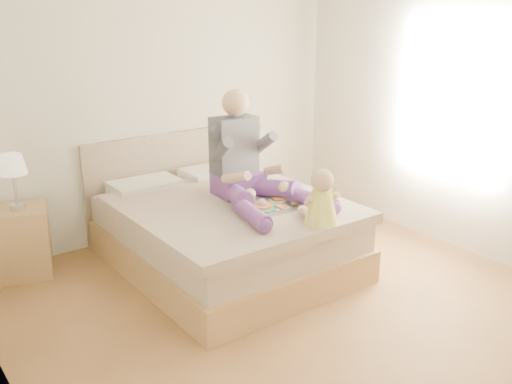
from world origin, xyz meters
TOP-DOWN VIEW (x-y plane):
  - room at (0.08, 0.01)m, footprint 4.02×4.22m
  - bed at (0.00, 1.08)m, footprint 1.70×2.18m
  - nightstand at (-1.50, 1.88)m, footprint 0.59×0.56m
  - lamp at (-1.49, 1.86)m, footprint 0.23×0.23m
  - adult at (0.19, 0.92)m, footprint 0.81×1.15m
  - tray at (0.20, 0.60)m, footprint 0.45×0.36m
  - baby at (0.29, 0.10)m, footprint 0.29×0.39m

SIDE VIEW (x-z plane):
  - nightstand at x=-1.50m, z-range 0.00..0.60m
  - bed at x=0.00m, z-range -0.18..0.82m
  - tray at x=0.20m, z-range 0.58..0.70m
  - baby at x=0.29m, z-range 0.57..1.00m
  - adult at x=0.19m, z-range 0.41..1.36m
  - lamp at x=-1.49m, z-range 0.72..1.18m
  - room at x=0.08m, z-range 0.15..2.87m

